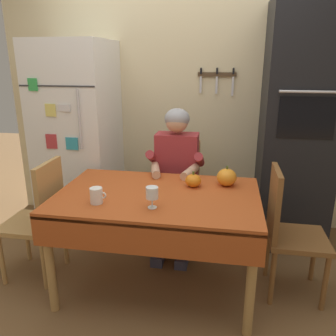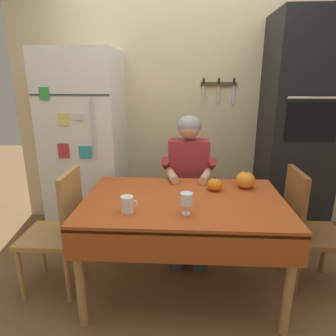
{
  "view_description": "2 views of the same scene",
  "coord_description": "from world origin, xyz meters",
  "px_view_note": "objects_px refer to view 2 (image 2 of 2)",
  "views": [
    {
      "loc": [
        0.45,
        -2.08,
        1.63
      ],
      "look_at": [
        0.06,
        0.15,
        0.91
      ],
      "focal_mm": 36.79,
      "sensor_mm": 36.0,
      "label": 1
    },
    {
      "loc": [
        -0.01,
        -1.83,
        1.55
      ],
      "look_at": [
        -0.12,
        0.18,
        0.94
      ],
      "focal_mm": 31.8,
      "sensor_mm": 36.0,
      "label": 2
    }
  ],
  "objects_px": {
    "chair_right_side": "(306,225)",
    "chair_behind_person": "(188,190)",
    "coffee_mug": "(127,204)",
    "pumpkin_large": "(245,180)",
    "dining_table": "(184,211)",
    "wine_glass": "(187,199)",
    "seated_person": "(188,174)",
    "pumpkin_medium": "(215,184)",
    "wall_oven": "(296,134)",
    "refrigerator": "(87,148)",
    "chair_left_side": "(60,226)"
  },
  "relations": [
    {
      "from": "wall_oven",
      "to": "chair_left_side",
      "type": "height_order",
      "value": "wall_oven"
    },
    {
      "from": "wine_glass",
      "to": "seated_person",
      "type": "bearing_deg",
      "value": 88.36
    },
    {
      "from": "refrigerator",
      "to": "seated_person",
      "type": "distance_m",
      "value": 1.04
    },
    {
      "from": "seated_person",
      "to": "pumpkin_medium",
      "type": "distance_m",
      "value": 0.45
    },
    {
      "from": "dining_table",
      "to": "wine_glass",
      "type": "height_order",
      "value": "wine_glass"
    },
    {
      "from": "refrigerator",
      "to": "coffee_mug",
      "type": "relative_size",
      "value": 16.57
    },
    {
      "from": "chair_behind_person",
      "to": "chair_left_side",
      "type": "bearing_deg",
      "value": -139.96
    },
    {
      "from": "seated_person",
      "to": "pumpkin_medium",
      "type": "height_order",
      "value": "seated_person"
    },
    {
      "from": "seated_person",
      "to": "pumpkin_large",
      "type": "relative_size",
      "value": 8.28
    },
    {
      "from": "coffee_mug",
      "to": "wine_glass",
      "type": "bearing_deg",
      "value": -1.81
    },
    {
      "from": "wall_oven",
      "to": "coffee_mug",
      "type": "xyz_separation_m",
      "value": [
        -1.4,
        -1.13,
        -0.26
      ]
    },
    {
      "from": "dining_table",
      "to": "wine_glass",
      "type": "bearing_deg",
      "value": -85.82
    },
    {
      "from": "chair_right_side",
      "to": "chair_behind_person",
      "type": "bearing_deg",
      "value": 141.79
    },
    {
      "from": "wall_oven",
      "to": "chair_left_side",
      "type": "relative_size",
      "value": 2.26
    },
    {
      "from": "wall_oven",
      "to": "chair_right_side",
      "type": "distance_m",
      "value": 0.98
    },
    {
      "from": "chair_behind_person",
      "to": "pumpkin_large",
      "type": "distance_m",
      "value": 0.74
    },
    {
      "from": "refrigerator",
      "to": "wall_oven",
      "type": "xyz_separation_m",
      "value": [
        2.0,
        0.04,
        0.15
      ]
    },
    {
      "from": "dining_table",
      "to": "wine_glass",
      "type": "relative_size",
      "value": 10.07
    },
    {
      "from": "coffee_mug",
      "to": "seated_person",
      "type": "bearing_deg",
      "value": 64.16
    },
    {
      "from": "seated_person",
      "to": "coffee_mug",
      "type": "height_order",
      "value": "seated_person"
    },
    {
      "from": "chair_right_side",
      "to": "wine_glass",
      "type": "xyz_separation_m",
      "value": [
        -0.88,
        -0.33,
        0.33
      ]
    },
    {
      "from": "pumpkin_large",
      "to": "seated_person",
      "type": "bearing_deg",
      "value": 141.89
    },
    {
      "from": "refrigerator",
      "to": "wine_glass",
      "type": "xyz_separation_m",
      "value": [
        0.97,
        -1.1,
        -0.06
      ]
    },
    {
      "from": "dining_table",
      "to": "chair_left_side",
      "type": "xyz_separation_m",
      "value": [
        -0.9,
        0.0,
        -0.14
      ]
    },
    {
      "from": "chair_right_side",
      "to": "wine_glass",
      "type": "distance_m",
      "value": 1.0
    },
    {
      "from": "coffee_mug",
      "to": "pumpkin_large",
      "type": "distance_m",
      "value": 0.95
    },
    {
      "from": "dining_table",
      "to": "coffee_mug",
      "type": "xyz_separation_m",
      "value": [
        -0.35,
        -0.21,
        0.14
      ]
    },
    {
      "from": "wall_oven",
      "to": "seated_person",
      "type": "xyz_separation_m",
      "value": [
        -1.01,
        -0.32,
        -0.31
      ]
    },
    {
      "from": "chair_behind_person",
      "to": "seated_person",
      "type": "bearing_deg",
      "value": -90.0
    },
    {
      "from": "chair_behind_person",
      "to": "coffee_mug",
      "type": "height_order",
      "value": "chair_behind_person"
    },
    {
      "from": "chair_behind_person",
      "to": "pumpkin_medium",
      "type": "relative_size",
      "value": 7.95
    },
    {
      "from": "refrigerator",
      "to": "pumpkin_medium",
      "type": "height_order",
      "value": "refrigerator"
    },
    {
      "from": "chair_right_side",
      "to": "pumpkin_medium",
      "type": "bearing_deg",
      "value": 172.63
    },
    {
      "from": "pumpkin_large",
      "to": "pumpkin_medium",
      "type": "relative_size",
      "value": 1.29
    },
    {
      "from": "refrigerator",
      "to": "chair_behind_person",
      "type": "bearing_deg",
      "value": -5.22
    },
    {
      "from": "coffee_mug",
      "to": "pumpkin_large",
      "type": "bearing_deg",
      "value": 30.03
    },
    {
      "from": "wall_oven",
      "to": "coffee_mug",
      "type": "distance_m",
      "value": 1.82
    },
    {
      "from": "dining_table",
      "to": "chair_behind_person",
      "type": "height_order",
      "value": "chair_behind_person"
    },
    {
      "from": "chair_behind_person",
      "to": "refrigerator",
      "type": "bearing_deg",
      "value": 174.78
    },
    {
      "from": "dining_table",
      "to": "chair_right_side",
      "type": "distance_m",
      "value": 0.92
    },
    {
      "from": "refrigerator",
      "to": "chair_behind_person",
      "type": "height_order",
      "value": "refrigerator"
    },
    {
      "from": "pumpkin_medium",
      "to": "pumpkin_large",
      "type": "bearing_deg",
      "value": 15.4
    },
    {
      "from": "refrigerator",
      "to": "dining_table",
      "type": "xyz_separation_m",
      "value": [
        0.95,
        -0.88,
        -0.24
      ]
    },
    {
      "from": "seated_person",
      "to": "pumpkin_medium",
      "type": "relative_size",
      "value": 10.65
    },
    {
      "from": "wall_oven",
      "to": "chair_left_side",
      "type": "xyz_separation_m",
      "value": [
        -1.95,
        -0.92,
        -0.54
      ]
    },
    {
      "from": "chair_behind_person",
      "to": "chair_right_side",
      "type": "xyz_separation_m",
      "value": [
        0.86,
        -0.68,
        0.0
      ]
    },
    {
      "from": "coffee_mug",
      "to": "pumpkin_large",
      "type": "xyz_separation_m",
      "value": [
        0.82,
        0.48,
        0.01
      ]
    },
    {
      "from": "chair_left_side",
      "to": "coffee_mug",
      "type": "bearing_deg",
      "value": -20.99
    },
    {
      "from": "dining_table",
      "to": "chair_left_side",
      "type": "height_order",
      "value": "chair_left_side"
    },
    {
      "from": "refrigerator",
      "to": "chair_right_side",
      "type": "xyz_separation_m",
      "value": [
        1.85,
        -0.77,
        -0.39
      ]
    }
  ]
}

